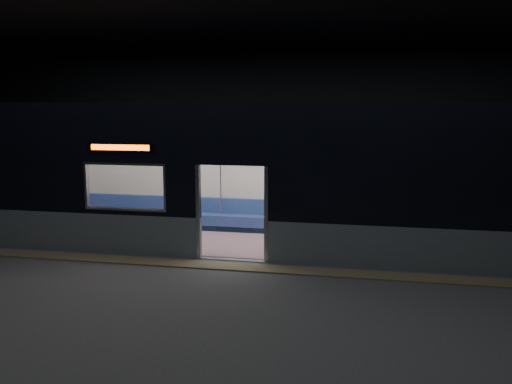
% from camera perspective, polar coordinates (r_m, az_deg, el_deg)
% --- Properties ---
extents(station_floor, '(24.00, 14.00, 0.01)m').
position_cam_1_polar(station_floor, '(10.74, -3.88, -8.76)').
color(station_floor, '#47494C').
rests_on(station_floor, ground).
extents(station_envelope, '(24.00, 14.00, 5.00)m').
position_cam_1_polar(station_envelope, '(10.22, -4.10, 11.20)').
color(station_envelope, black).
rests_on(station_envelope, station_floor).
extents(tactile_strip, '(22.80, 0.50, 0.03)m').
position_cam_1_polar(tactile_strip, '(11.24, -3.13, -7.82)').
color(tactile_strip, '#8C7F59').
rests_on(tactile_strip, station_floor).
extents(metro_car, '(18.00, 3.04, 3.35)m').
position_cam_1_polar(metro_car, '(12.77, -0.94, 2.65)').
color(metro_car, gray).
rests_on(metro_car, station_floor).
extents(passenger, '(0.48, 0.79, 1.48)m').
position_cam_1_polar(passenger, '(13.72, 18.67, -1.61)').
color(passenger, black).
rests_on(passenger, metro_car).
extents(handbag, '(0.34, 0.31, 0.15)m').
position_cam_1_polar(handbag, '(13.51, 18.97, -2.41)').
color(handbag, black).
rests_on(handbag, passenger).
extents(transit_map, '(1.11, 0.03, 0.72)m').
position_cam_1_polar(transit_map, '(13.82, 13.45, 1.51)').
color(transit_map, white).
rests_on(transit_map, metro_car).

